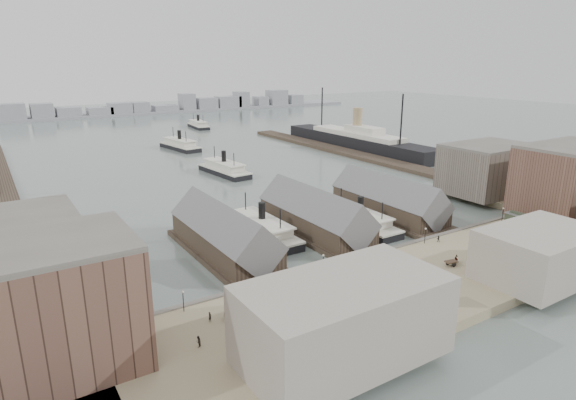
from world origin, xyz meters
TOP-DOWN VIEW (x-y plane):
  - ground at (0.00, 0.00)m, footprint 900.00×900.00m
  - quay at (0.00, -20.00)m, footprint 180.00×30.00m
  - seawall at (0.00, -5.20)m, footprint 180.00×1.20m
  - west_wharf at (-68.00, 100.00)m, footprint 10.00×220.00m
  - east_wharf at (78.00, 90.00)m, footprint 10.00×180.00m
  - ferry_shed_west at (-26.00, 16.88)m, footprint 14.00×42.00m
  - ferry_shed_center at (0.00, 16.88)m, footprint 14.00×42.00m
  - ferry_shed_east at (26.00, 16.88)m, footprint 14.00×42.00m
  - warehouse_west_front at (-70.00, -12.00)m, footprint 32.00×18.00m
  - warehouse_west_back at (-70.00, 18.00)m, footprint 26.00×20.00m
  - warehouse_east_front at (66.00, -12.00)m, footprint 30.00×18.00m
  - warehouse_east_back at (68.00, 15.00)m, footprint 28.00×20.00m
  - street_bldg_center at (20.00, -32.00)m, footprint 24.00×16.00m
  - street_bldg_west at (-30.00, -32.00)m, footprint 30.00×16.00m
  - lamp_post_far_w at (-45.00, -7.00)m, footprint 0.44×0.44m
  - lamp_post_near_w at (-15.00, -7.00)m, footprint 0.44×0.44m
  - lamp_post_near_e at (15.00, -7.00)m, footprint 0.44×0.44m
  - lamp_post_far_e at (45.00, -7.00)m, footprint 0.44×0.44m
  - far_shore at (-2.07, 334.14)m, footprint 500.00×40.00m
  - ferry_docked_west at (-13.00, 21.95)m, footprint 8.34×27.78m
  - ferry_docked_east at (13.00, 14.07)m, footprint 7.83×26.11m
  - ferry_open_near at (9.30, 92.00)m, footprint 11.24×28.88m
  - ferry_open_mid at (14.16, 154.96)m, footprint 12.84×29.87m
  - ferry_open_far at (52.99, 225.11)m, footprint 10.02×26.80m
  - ocean_steamer at (92.00, 108.45)m, footprint 14.16×103.47m
  - tram at (44.63, -13.05)m, footprint 2.48×9.39m
  - horse_cart_left at (-37.42, -12.96)m, footprint 4.76×3.34m
  - horse_cart_center at (-8.43, -15.16)m, footprint 4.93×2.23m
  - horse_cart_right at (11.47, -18.79)m, footprint 4.74×2.32m
  - pedestrian_0 at (-42.52, -12.58)m, footprint 0.79×0.74m
  - pedestrian_1 at (-47.00, -18.45)m, footprint 1.10×1.11m
  - pedestrian_2 at (-16.45, -8.00)m, footprint 1.31×1.10m
  - pedestrian_3 at (-17.25, -25.64)m, footprint 0.67×1.10m
  - pedestrian_4 at (-6.66, -12.72)m, footprint 0.72×0.93m
  - pedestrian_5 at (0.67, -23.44)m, footprint 0.71×0.61m
  - pedestrian_6 at (18.56, -8.00)m, footprint 0.97×0.92m
  - pedestrian_7 at (33.40, -25.88)m, footprint 0.68×1.07m
  - pedestrian_8 at (33.25, -10.24)m, footprint 0.82×1.11m

SIDE VIEW (x-z plane):
  - ground at x=0.00m, z-range 0.00..0.00m
  - west_wharf at x=-68.00m, z-range 0.00..1.60m
  - east_wharf at x=78.00m, z-range 0.00..1.60m
  - quay at x=0.00m, z-range 0.00..2.00m
  - seawall at x=0.00m, z-range 0.00..2.30m
  - ferry_docked_east at x=13.00m, z-range -2.48..6.85m
  - ferry_open_far at x=52.99m, z-range -2.49..6.88m
  - ferry_docked_west at x=-13.00m, z-range -2.64..7.29m
  - ferry_open_near at x=9.30m, z-range -2.67..7.39m
  - ferry_open_mid at x=14.16m, z-range -2.74..7.58m
  - horse_cart_right at x=11.47m, z-range 2.03..3.53m
  - horse_cart_center at x=-8.43m, z-range 2.03..3.53m
  - pedestrian_7 at x=33.40m, z-range 2.00..3.58m
  - pedestrian_6 at x=18.56m, z-range 2.00..3.58m
  - horse_cart_left at x=-37.42m, z-range 2.01..3.61m
  - pedestrian_5 at x=0.67m, z-range 2.00..3.66m
  - pedestrian_4 at x=-6.66m, z-range 2.00..3.67m
  - pedestrian_8 at x=33.25m, z-range 2.00..3.74m
  - pedestrian_3 at x=-17.25m, z-range 2.00..3.75m
  - pedestrian_0 at x=-42.52m, z-range 2.00..3.75m
  - pedestrian_2 at x=-16.45m, z-range 2.00..3.77m
  - pedestrian_1 at x=-47.00m, z-range 2.00..3.81m
  - tram at x=44.63m, z-range 2.04..5.38m
  - far_shore at x=-2.07m, z-range -3.96..11.77m
  - ocean_steamer at x=92.00m, z-range -5.90..14.80m
  - ferry_shed_west at x=-26.00m, z-range -1.66..10.94m
  - ferry_shed_center at x=0.00m, z-range -1.66..10.94m
  - ferry_shed_east at x=26.00m, z-range -1.66..10.94m
  - lamp_post_far_w at x=-45.00m, z-range 2.75..6.67m
  - lamp_post_near_w at x=-15.00m, z-range 2.75..6.67m
  - lamp_post_near_e at x=15.00m, z-range 2.75..6.67m
  - lamp_post_far_e at x=45.00m, z-range 2.75..6.67m
  - street_bldg_center at x=20.00m, z-range 2.00..12.00m
  - street_bldg_west at x=-30.00m, z-range 2.00..14.00m
  - warehouse_west_back at x=-70.00m, z-range 2.00..16.00m
  - warehouse_east_back at x=68.00m, z-range 2.00..17.00m
  - warehouse_west_front at x=-70.00m, z-range 2.00..20.00m
  - warehouse_east_front at x=66.00m, z-range 2.00..21.00m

